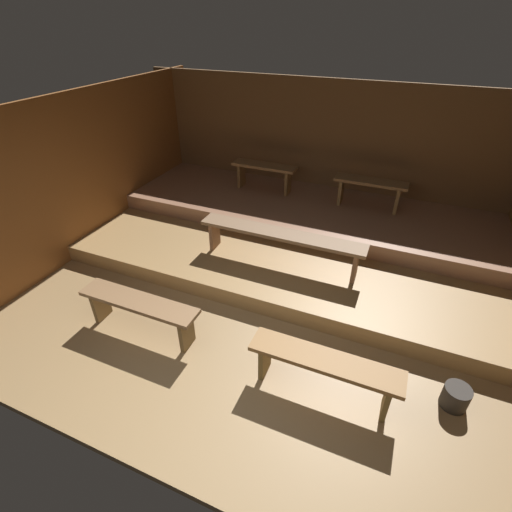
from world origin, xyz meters
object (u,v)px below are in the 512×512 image
bench_floor_left (139,307)px  bench_floor_right (324,366)px  pail_floor (455,397)px  bench_middle_right (370,187)px  bench_lower_center (281,238)px  bench_middle_left (264,171)px

bench_floor_left → bench_floor_right: (2.11, 0.00, 0.00)m
bench_floor_left → bench_floor_right: bearing=0.0°
bench_floor_right → pail_floor: (1.19, 0.34, -0.24)m
bench_floor_right → pail_floor: 1.26m
bench_floor_left → bench_middle_right: size_ratio=1.29×
bench_lower_center → bench_middle_left: 1.93m
bench_middle_right → bench_floor_left: bearing=-120.4°
bench_middle_left → pail_floor: 4.39m
bench_lower_center → bench_middle_left: bearing=118.6°
bench_lower_center → bench_middle_right: (0.87, 1.68, 0.20)m
bench_lower_center → pail_floor: 2.63m
bench_lower_center → bench_floor_right: bearing=-57.9°
bench_middle_left → pail_floor: (3.14, -2.99, -0.70)m
bench_floor_right → bench_floor_left: bearing=180.0°
bench_lower_center → bench_middle_left: size_ratio=2.02×
pail_floor → bench_floor_left: bearing=-174.2°
bench_floor_right → pail_floor: bearing=15.7°
bench_floor_right → bench_lower_center: 1.95m
bench_floor_left → pail_floor: 3.33m
bench_floor_right → pail_floor: bench_floor_right is taller
bench_middle_left → bench_middle_right: same height
bench_lower_center → pail_floor: bench_lower_center is taller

